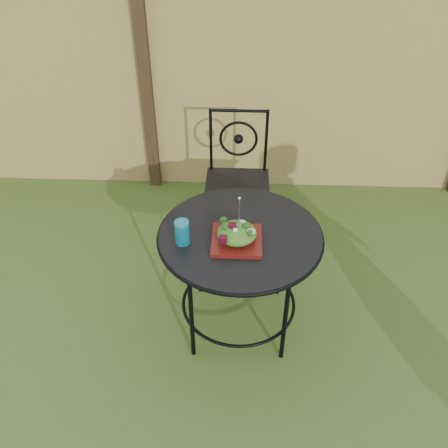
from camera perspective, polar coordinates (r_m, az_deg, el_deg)
ground at (r=2.96m, az=12.57°, el=-19.69°), size 60.00×60.00×0.00m
fence at (r=4.07m, az=10.24°, el=15.80°), size 8.00×0.12×1.90m
patio_table at (r=2.83m, az=1.82°, el=-3.28°), size 0.92×0.92×0.72m
patio_chair at (r=3.63m, az=1.56°, el=5.52°), size 0.46×0.46×0.95m
salad_plate at (r=2.68m, az=1.46°, el=-1.88°), size 0.27×0.27×0.02m
salad at (r=2.65m, az=1.47°, el=-1.02°), size 0.21×0.21×0.08m
fork at (r=2.57m, az=1.74°, el=1.21°), size 0.01×0.01×0.18m
drinking_glass at (r=2.65m, az=-4.80°, el=-0.94°), size 0.08×0.08×0.14m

